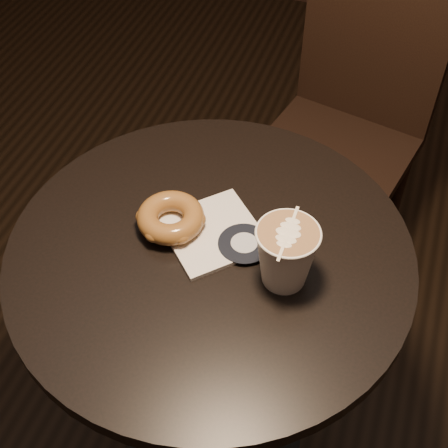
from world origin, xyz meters
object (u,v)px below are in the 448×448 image
object	(u,v)px
doughnut	(171,218)
latte_cup	(286,256)
chair	(353,103)
pastry_bag	(213,232)
cafe_table	(212,314)

from	to	relation	value
doughnut	latte_cup	world-z (taller)	latte_cup
chair	pastry_bag	size ratio (longest dim) A/B	6.30
chair	pastry_bag	world-z (taller)	chair
chair	pastry_bag	bearing A→B (deg)	-88.20
chair	doughnut	bearing A→B (deg)	-93.46
doughnut	pastry_bag	bearing A→B (deg)	8.31
latte_cup	doughnut	bearing A→B (deg)	169.00
cafe_table	latte_cup	xyz separation A→B (m)	(0.14, -0.02, 0.26)
cafe_table	doughnut	size ratio (longest dim) A/B	6.37
cafe_table	latte_cup	size ratio (longest dim) A/B	6.63
pastry_bag	cafe_table	bearing A→B (deg)	-124.92
pastry_bag	latte_cup	world-z (taller)	latte_cup
cafe_table	pastry_bag	xyz separation A→B (m)	(-0.01, 0.03, 0.20)
chair	pastry_bag	distance (m)	0.77
cafe_table	latte_cup	bearing A→B (deg)	-8.71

